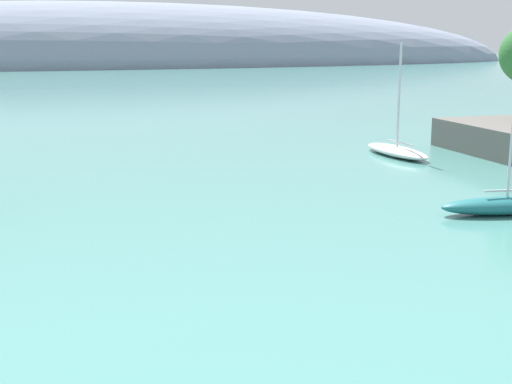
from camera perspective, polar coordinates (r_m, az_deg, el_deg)
name	(u,v)px	position (r m, az deg, el deg)	size (l,w,h in m)	color
distant_ridge	(92,65)	(228.53, -13.01, 9.91)	(292.11, 67.02, 38.30)	gray
sailboat_white_near_shore	(397,150)	(56.23, 11.23, 3.33)	(2.89, 7.80, 8.67)	white
sailboat_teal_outer_mooring	(507,204)	(39.44, 19.48, -0.92)	(7.39, 2.93, 10.19)	#1E6B70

